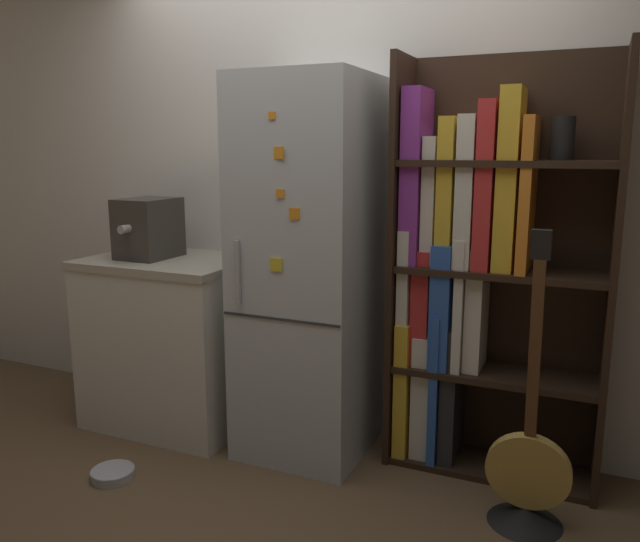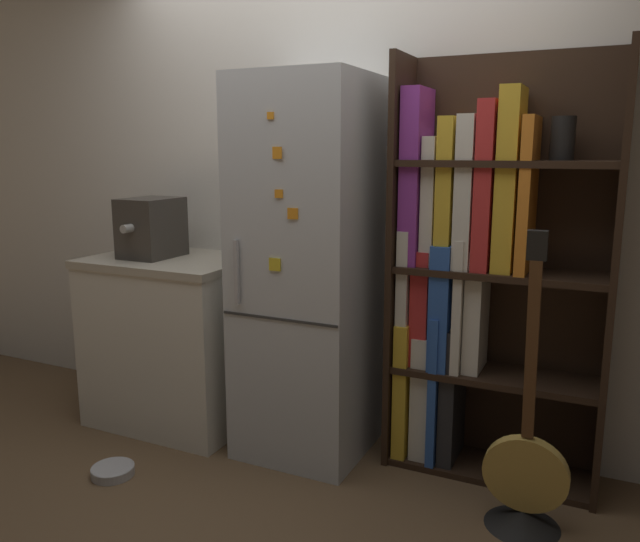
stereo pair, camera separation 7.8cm
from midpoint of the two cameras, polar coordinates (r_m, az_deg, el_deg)
name	(u,v)px [view 2 (the right image)]	position (r m, az deg, el deg)	size (l,w,h in m)	color
ground_plane	(296,457)	(3.25, -1.47, -16.64)	(16.00, 16.00, 0.00)	brown
wall_back	(336,190)	(3.31, 2.17, 7.44)	(8.00, 0.05, 2.60)	silver
refrigerator	(309,270)	(3.06, -0.33, 0.08)	(0.60, 0.63, 1.85)	silver
bookshelf	(472,277)	(2.97, 14.44, -0.50)	(0.96, 0.35, 1.93)	black
kitchen_counter	(176,339)	(3.58, -12.44, -6.11)	(0.88, 0.66, 0.93)	silver
espresso_machine	(151,228)	(3.50, -14.54, 3.86)	(0.25, 0.38, 0.32)	#38332D
guitar	(524,487)	(2.79, 18.98, -18.19)	(0.34, 0.30, 1.23)	black
pet_bowl	(113,470)	(3.22, -17.73, -16.97)	(0.20, 0.20, 0.04)	#B7B7BC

